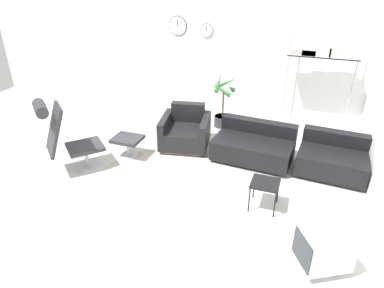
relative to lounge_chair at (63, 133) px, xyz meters
The scene contains 12 objects.
ground_plane 1.76m from the lounge_chair, ahead, with size 12.00×12.00×0.00m, color silver.
wall_back 3.68m from the lounge_chair, 63.76° to the left, with size 12.00×0.09×2.80m.
round_rug 1.82m from the lounge_chair, ahead, with size 2.34×2.34×0.01m.
lounge_chair is the anchor object (origin of this frame).
ottoman 1.12m from the lounge_chair, 48.74° to the left, with size 0.50×0.43×0.37m.
armchair_red 2.18m from the lounge_chair, 45.34° to the left, with size 1.02×1.01×0.75m.
couch_low 3.21m from the lounge_chair, 27.32° to the left, with size 1.40×0.93×0.63m.
couch_second 4.39m from the lounge_chair, 19.29° to the left, with size 1.13×0.91×0.63m.
side_table 3.24m from the lounge_chair, ahead, with size 0.39×0.39×0.41m.
crt_television 4.11m from the lounge_chair, 10.87° to the right, with size 0.67×0.65×0.51m.
potted_plant 3.28m from the lounge_chair, 53.86° to the left, with size 0.48×0.54×1.13m.
shelf_unit 4.79m from the lounge_chair, 38.11° to the left, with size 1.29×0.28×1.97m.
Camera 1 is at (2.01, -4.15, 3.06)m, focal length 32.00 mm.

